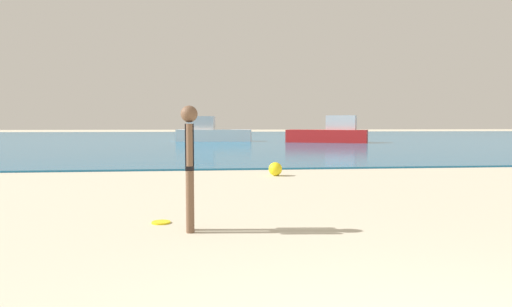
# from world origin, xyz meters

# --- Properties ---
(water) EXTENTS (160.00, 60.00, 0.06)m
(water) POSITION_xyz_m (0.00, 42.00, 0.03)
(water) COLOR #1E6B9E
(water) RESTS_ON ground
(person_standing) EXTENTS (0.22, 0.39, 1.67)m
(person_standing) POSITION_xyz_m (-1.54, 4.35, 0.95)
(person_standing) COLOR brown
(person_standing) RESTS_ON ground
(frisbee) EXTENTS (0.27, 0.27, 0.03)m
(frisbee) POSITION_xyz_m (-1.98, 4.88, 0.01)
(frisbee) COLOR yellow
(frisbee) RESTS_ON ground
(boat_near) EXTENTS (5.97, 3.94, 1.94)m
(boat_near) POSITION_xyz_m (7.46, 29.74, 0.73)
(boat_near) COLOR red
(boat_near) RESTS_ON water
(boat_far) EXTENTS (5.85, 2.56, 1.92)m
(boat_far) POSITION_xyz_m (-1.04, 32.84, 0.72)
(boat_far) COLOR white
(boat_far) RESTS_ON water
(beach_ball) EXTENTS (0.37, 0.37, 0.37)m
(beach_ball) POSITION_xyz_m (0.54, 10.44, 0.19)
(beach_ball) COLOR yellow
(beach_ball) RESTS_ON ground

